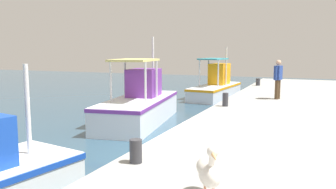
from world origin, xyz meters
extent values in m
cylinder|color=silver|center=(-2.99, 2.04, 1.64)|extent=(0.10, 0.10, 1.88)
cube|color=white|center=(3.51, 2.86, 0.50)|extent=(5.66, 2.73, 1.00)
cube|color=#723399|center=(3.51, 2.86, 0.92)|extent=(5.71, 2.78, 0.12)
cube|color=#723399|center=(4.18, 2.97, 1.55)|extent=(1.68, 1.36, 1.11)
cylinder|color=silver|center=(2.41, 2.02, 1.73)|extent=(0.08, 0.08, 1.47)
cylinder|color=silver|center=(2.20, 3.31, 1.73)|extent=(0.08, 0.08, 1.47)
cylinder|color=silver|center=(3.86, 2.26, 1.73)|extent=(0.08, 0.08, 1.47)
cylinder|color=silver|center=(3.65, 3.55, 1.73)|extent=(0.08, 0.08, 1.47)
cube|color=#D8CC72|center=(3.03, 2.78, 2.50)|extent=(2.39, 1.72, 0.08)
cylinder|color=silver|center=(5.52, 3.20, 2.24)|extent=(0.10, 0.10, 2.48)
torus|color=orange|center=(4.18, 3.60, 1.55)|extent=(0.55, 0.19, 0.54)
cube|color=white|center=(11.86, 1.99, 0.39)|extent=(5.67, 1.99, 0.77)
cube|color=orange|center=(11.86, 1.99, 0.69)|extent=(5.71, 2.03, 0.12)
cube|color=orange|center=(12.55, 1.95, 1.42)|extent=(1.62, 1.08, 1.29)
cylinder|color=silver|center=(10.57, 1.51, 1.56)|extent=(0.08, 0.08, 1.56)
cylinder|color=silver|center=(10.64, 2.64, 1.56)|extent=(0.08, 0.08, 1.56)
cylinder|color=silver|center=(12.07, 1.41, 1.56)|extent=(0.08, 0.08, 1.56)
cylinder|color=silver|center=(12.14, 2.54, 1.56)|extent=(0.08, 0.08, 1.56)
cube|color=teal|center=(11.36, 2.03, 2.38)|extent=(2.33, 1.34, 0.08)
cylinder|color=silver|center=(13.94, 1.85, 1.95)|extent=(0.10, 0.10, 2.34)
cylinder|color=tan|center=(-3.80, -2.03, 0.91)|extent=(0.04, 0.04, 0.22)
cylinder|color=tan|center=(-3.76, -2.14, 0.91)|extent=(0.04, 0.04, 0.22)
ellipsoid|color=white|center=(-3.82, -2.11, 1.16)|extent=(0.71, 0.55, 0.40)
ellipsoid|color=silver|center=(-3.78, -2.09, 1.22)|extent=(0.64, 0.55, 0.28)
cylinder|color=white|center=(-4.00, -2.18, 1.38)|extent=(0.21, 0.16, 0.27)
sphere|color=white|center=(-4.07, -2.22, 1.54)|extent=(0.21, 0.21, 0.16)
cone|color=#F2B272|center=(-4.26, -2.29, 1.52)|extent=(0.30, 0.18, 0.07)
cylinder|color=#4C3823|center=(6.95, -2.08, 1.21)|extent=(0.16, 0.16, 0.83)
cylinder|color=#4C3823|center=(6.76, -2.03, 1.21)|extent=(0.16, 0.16, 0.83)
cube|color=navy|center=(6.85, -2.05, 1.93)|extent=(0.44, 0.34, 0.60)
cylinder|color=navy|center=(7.09, -2.12, 1.91)|extent=(0.10, 0.10, 0.57)
cylinder|color=navy|center=(6.62, -1.99, 1.91)|extent=(0.10, 0.10, 0.57)
sphere|color=tan|center=(6.85, -2.05, 2.36)|extent=(0.22, 0.22, 0.22)
cylinder|color=#333338|center=(-2.92, -0.45, 1.02)|extent=(0.23, 0.23, 0.44)
cylinder|color=#333338|center=(4.10, -0.45, 1.05)|extent=(0.22, 0.22, 0.50)
cylinder|color=#333338|center=(12.40, -0.45, 1.01)|extent=(0.25, 0.25, 0.43)
camera|label=1|loc=(-8.27, -3.35, 2.84)|focal=36.40mm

